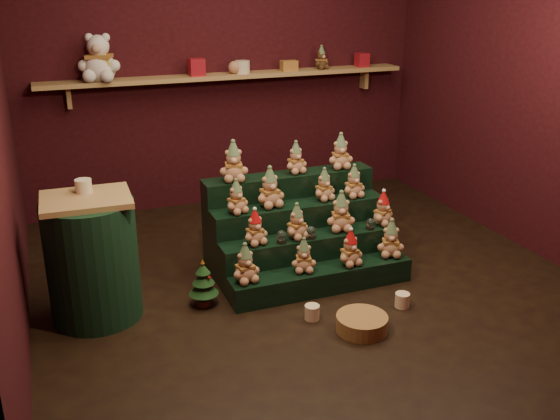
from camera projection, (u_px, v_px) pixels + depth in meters
name	position (u px, v px, depth m)	size (l,w,h in m)	color
ground	(306.00, 278.00, 4.82)	(4.00, 4.00, 0.00)	black
back_wall	(225.00, 63.00, 6.13)	(4.00, 0.10, 2.80)	black
front_wall	(510.00, 182.00, 2.54)	(4.00, 0.10, 2.80)	black
right_wall	(541.00, 81.00, 5.03)	(0.10, 4.00, 2.80)	black
back_shelf	(230.00, 76.00, 6.01)	(3.60, 0.26, 0.24)	tan
riser_tier_front	(322.00, 279.00, 4.61)	(1.40, 0.22, 0.18)	black
riser_tier_midfront	(310.00, 257.00, 4.77)	(1.40, 0.22, 0.36)	black
riser_tier_midback	(299.00, 236.00, 4.93)	(1.40, 0.22, 0.54)	black
riser_tier_back	(289.00, 216.00, 5.09)	(1.40, 0.22, 0.72)	black
teddy_0	(245.00, 263.00, 4.33)	(0.20, 0.18, 0.28)	tan
teddy_1	(304.00, 255.00, 4.49)	(0.18, 0.16, 0.25)	tan
teddy_2	(350.00, 248.00, 4.59)	(0.19, 0.17, 0.27)	tan
teddy_3	(391.00, 238.00, 4.74)	(0.21, 0.18, 0.29)	tan
teddy_4	(255.00, 227.00, 4.51)	(0.19, 0.17, 0.26)	tan
teddy_5	(297.00, 221.00, 4.61)	(0.19, 0.17, 0.26)	tan
teddy_6	(341.00, 211.00, 4.75)	(0.22, 0.20, 0.31)	tan
teddy_7	(383.00, 208.00, 4.87)	(0.19, 0.17, 0.27)	tan
teddy_8	(236.00, 197.00, 4.60)	(0.18, 0.16, 0.25)	tan
teddy_9	(270.00, 187.00, 4.72)	(0.22, 0.20, 0.31)	tan
teddy_10	(324.00, 185.00, 4.87)	(0.18, 0.16, 0.25)	tan
teddy_11	(354.00, 181.00, 4.94)	(0.18, 0.17, 0.26)	tan
teddy_12	(233.00, 161.00, 4.74)	(0.22, 0.20, 0.31)	tan
teddy_13	(296.00, 158.00, 4.94)	(0.18, 0.16, 0.25)	tan
teddy_14	(340.00, 151.00, 5.06)	(0.20, 0.18, 0.28)	tan
snow_globe_a	(281.00, 237.00, 4.55)	(0.07, 0.07, 0.10)	black
snow_globe_b	(311.00, 232.00, 4.63)	(0.07, 0.07, 0.09)	black
snow_globe_c	(370.00, 224.00, 4.80)	(0.07, 0.07, 0.09)	black
side_table	(93.00, 259.00, 4.15)	(0.60, 0.60, 0.86)	tan
table_ornament	(83.00, 186.00, 4.07)	(0.11, 0.11, 0.09)	beige
mini_christmas_tree	(203.00, 283.00, 4.37)	(0.21, 0.21, 0.36)	#402016
mug_left	(312.00, 312.00, 4.23)	(0.10, 0.10, 0.10)	beige
mug_right	(402.00, 300.00, 4.39)	(0.10, 0.10, 0.10)	beige
wicker_basket	(362.00, 323.00, 4.09)	(0.34, 0.34, 0.11)	#A17241
white_bear	(99.00, 51.00, 5.47)	(0.37, 0.33, 0.52)	white
brown_bear	(321.00, 58.00, 6.25)	(0.16, 0.14, 0.23)	#472E17
gift_tin_red_a	(197.00, 67.00, 5.84)	(0.14, 0.14, 0.16)	#AD1A28
gift_tin_cream	(243.00, 67.00, 6.00)	(0.14, 0.14, 0.12)	beige
gift_tin_red_b	(362.00, 60.00, 6.43)	(0.12, 0.12, 0.14)	#AD1A28
shelf_plush_ball	(234.00, 67.00, 5.97)	(0.12, 0.12, 0.12)	tan
scarf_gift_box	(289.00, 66.00, 6.17)	(0.16, 0.10, 0.10)	#D55E1E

